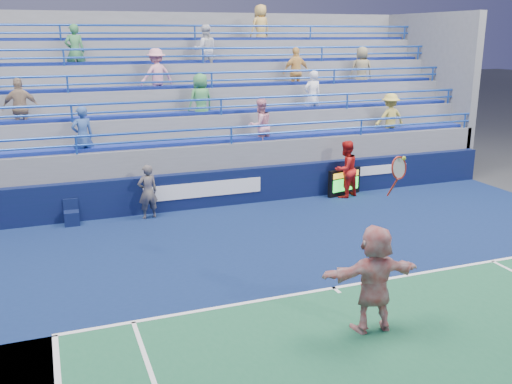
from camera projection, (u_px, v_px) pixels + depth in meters
name	position (u px, v px, depth m)	size (l,w,h in m)	color
ground	(334.00, 289.00, 11.73)	(120.00, 120.00, 0.00)	#333538
sponsor_wall	(234.00, 187.00, 17.45)	(18.00, 0.32, 1.10)	#0A1538
bleacher_stand	(201.00, 135.00, 20.58)	(18.00, 5.60, 6.13)	slate
serve_speed_board	(344.00, 182.00, 18.44)	(1.27, 0.44, 0.88)	black
judge_chair	(72.00, 217.00, 15.60)	(0.41, 0.41, 0.71)	#0C163C
tennis_player	(374.00, 278.00, 9.87)	(1.85, 0.73, 3.12)	white
line_judge	(148.00, 192.00, 16.02)	(0.57, 0.37, 1.57)	#15183C
ball_girl	(346.00, 169.00, 18.11)	(0.89, 0.69, 1.83)	red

